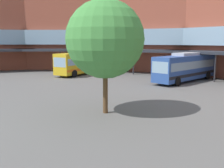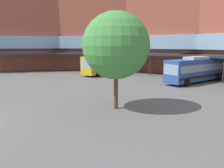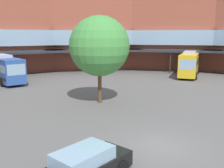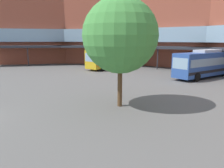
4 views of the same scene
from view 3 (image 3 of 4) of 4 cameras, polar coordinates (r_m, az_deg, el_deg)
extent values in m
plane|color=#605E5B|center=(16.29, 10.45, -12.97)|extent=(125.34, 125.34, 0.00)
cube|color=#9E4C38|center=(52.63, 12.86, 11.43)|extent=(17.42, 14.82, 15.05)
cube|color=#8CADC6|center=(52.02, 12.79, 9.79)|extent=(16.16, 14.03, 2.63)
cube|color=#282B33|center=(47.70, 12.62, 7.04)|extent=(16.26, 13.20, 0.40)
cylinder|color=#2D2D33|center=(46.25, 12.50, 4.61)|extent=(0.20, 0.20, 3.76)
cube|color=#9E4C38|center=(51.88, -4.47, 11.68)|extent=(17.98, 9.38, 15.05)
cube|color=#8CADC6|center=(51.28, -4.37, 10.01)|extent=(16.36, 9.27, 2.63)
cube|color=#282B33|center=(46.98, -3.76, 7.22)|extent=(17.57, 7.42, 0.40)
cylinder|color=#2D2D33|center=(45.54, -3.49, 4.75)|extent=(0.20, 0.20, 3.76)
cube|color=#9E4C38|center=(49.37, -22.13, 11.01)|extent=(17.98, 9.38, 15.05)
cube|color=#8CADC6|center=(48.78, -21.85, 9.28)|extent=(16.36, 9.27, 2.63)
cube|color=#282B33|center=(44.57, -20.41, 6.41)|extent=(17.57, 7.42, 0.40)
cylinder|color=#2D2D33|center=(43.18, -19.74, 3.83)|extent=(0.20, 0.20, 3.76)
cube|color=#2D519E|center=(40.11, -22.66, 3.20)|extent=(5.68, 12.02, 3.09)
cube|color=#8CADC6|center=(40.07, -22.70, 3.72)|extent=(5.54, 11.35, 0.99)
cube|color=black|center=(40.21, -22.58, 1.97)|extent=(5.64, 11.80, 0.37)
cube|color=#8CADC6|center=(34.51, -20.05, 2.93)|extent=(2.19, 0.73, 1.36)
cube|color=#B2B2B7|center=(39.95, -22.84, 5.65)|extent=(2.88, 4.56, 0.36)
cylinder|color=black|center=(36.88, -18.91, 0.75)|extent=(0.59, 1.14, 1.10)
cylinder|color=black|center=(36.14, -22.71, 0.31)|extent=(0.59, 1.14, 1.10)
cylinder|color=black|center=(44.44, -22.38, 2.10)|extent=(0.59, 1.14, 1.10)
cube|color=gold|center=(43.76, 16.40, 4.23)|extent=(8.75, 9.25, 3.25)
cube|color=#8CADC6|center=(43.72, 16.43, 4.74)|extent=(8.37, 8.83, 1.04)
cube|color=orange|center=(43.86, 16.34, 3.05)|extent=(8.63, 9.11, 0.39)
cube|color=#8CADC6|center=(38.67, 15.91, 4.06)|extent=(1.69, 1.56, 1.43)
cube|color=#B2B2B7|center=(43.61, 16.52, 6.59)|extent=(3.77, 3.90, 0.36)
cylinder|color=black|center=(40.41, 17.70, 1.63)|extent=(0.96, 1.01, 1.10)
cylinder|color=black|center=(40.58, 14.21, 1.84)|extent=(0.96, 1.01, 1.10)
cylinder|color=black|center=(47.32, 18.10, 2.84)|extent=(0.96, 1.01, 1.10)
cylinder|color=black|center=(47.47, 15.11, 3.02)|extent=(0.96, 1.01, 1.10)
cube|color=black|center=(12.46, -5.38, -17.74)|extent=(4.74, 3.58, 0.75)
cube|color=#8CADC6|center=(12.00, -6.34, -15.30)|extent=(3.07, 2.60, 0.60)
cylinder|color=black|center=(14.04, -3.55, -15.32)|extent=(0.69, 0.49, 0.66)
cylinder|color=black|center=(12.97, 2.41, -17.62)|extent=(0.69, 0.49, 0.66)
cylinder|color=brown|center=(25.25, -2.67, 0.25)|extent=(0.36, 0.36, 3.89)
sphere|color=#479342|center=(24.87, -2.74, 8.22)|extent=(5.66, 5.66, 5.66)
camera|label=1|loc=(29.14, 37.26, 6.15)|focal=41.50mm
camera|label=2|loc=(30.61, 36.45, 6.77)|focal=36.38mm
camera|label=4|loc=(29.43, 32.20, 6.40)|focal=35.36mm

